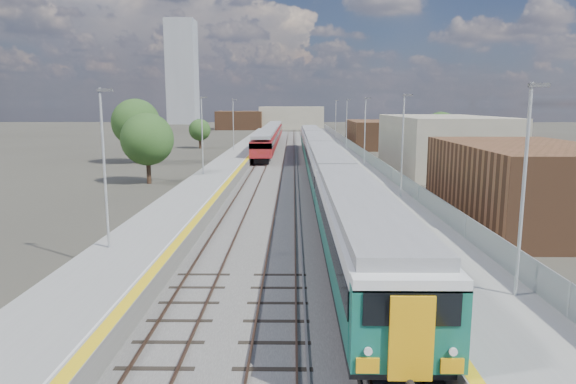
{
  "coord_description": "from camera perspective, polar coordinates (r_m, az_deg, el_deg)",
  "views": [
    {
      "loc": [
        -1.39,
        -15.62,
        7.79
      ],
      "look_at": [
        -1.73,
        16.92,
        2.2
      ],
      "focal_mm": 32.0,
      "sensor_mm": 36.0,
      "label": 1
    }
  ],
  "objects": [
    {
      "name": "tree_b",
      "position": [
        70.65,
        -16.55,
        7.37
      ],
      "size": [
        6.27,
        6.27,
        8.5
      ],
      "color": "#382619",
      "rests_on": "ground"
    },
    {
      "name": "platform_right",
      "position": [
        68.82,
        6.17,
        3.64
      ],
      "size": [
        4.7,
        155.0,
        8.52
      ],
      "color": "slate",
      "rests_on": "ground"
    },
    {
      "name": "ballast_bed",
      "position": [
        68.57,
        -0.13,
        3.25
      ],
      "size": [
        10.5,
        155.0,
        0.06
      ],
      "primitive_type": "cube",
      "color": "#565451",
      "rests_on": "ground"
    },
    {
      "name": "red_train",
      "position": [
        93.61,
        -1.94,
        6.3
      ],
      "size": [
        2.91,
        58.99,
        3.67
      ],
      "color": "black",
      "rests_on": "ground"
    },
    {
      "name": "tree_d",
      "position": [
        77.47,
        16.59,
        6.71
      ],
      "size": [
        4.95,
        4.95,
        6.71
      ],
      "color": "#382619",
      "rests_on": "ground"
    },
    {
      "name": "tracks",
      "position": [
        70.22,
        0.38,
        3.47
      ],
      "size": [
        8.96,
        160.0,
        0.17
      ],
      "color": "#4C3323",
      "rests_on": "ground"
    },
    {
      "name": "green_train",
      "position": [
        53.98,
        3.67,
        3.92
      ],
      "size": [
        3.01,
        83.6,
        3.31
      ],
      "color": "black",
      "rests_on": "ground"
    },
    {
      "name": "tree_a",
      "position": [
        52.27,
        -15.37,
        5.66
      ],
      "size": [
        5.14,
        5.14,
        6.96
      ],
      "color": "#382619",
      "rests_on": "ground"
    },
    {
      "name": "tree_c",
      "position": [
        92.79,
        -9.78,
        6.81
      ],
      "size": [
        3.83,
        3.83,
        5.19
      ],
      "color": "#382619",
      "rests_on": "ground"
    },
    {
      "name": "ground",
      "position": [
        66.1,
        1.8,
        2.97
      ],
      "size": [
        320.0,
        320.0,
        0.0
      ],
      "primitive_type": "plane",
      "color": "#47443A",
      "rests_on": "ground"
    },
    {
      "name": "buildings",
      "position": [
        155.15,
        -5.7,
        10.78
      ],
      "size": [
        72.0,
        185.5,
        40.0
      ],
      "color": "brown",
      "rests_on": "ground"
    },
    {
      "name": "platform_left",
      "position": [
        68.93,
        -5.8,
        3.64
      ],
      "size": [
        4.3,
        155.0,
        8.52
      ],
      "color": "slate",
      "rests_on": "ground"
    }
  ]
}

